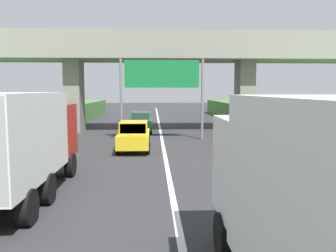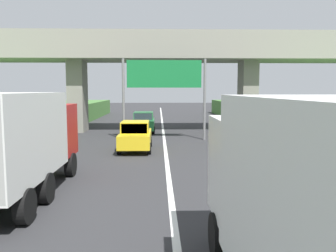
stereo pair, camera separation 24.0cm
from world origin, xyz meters
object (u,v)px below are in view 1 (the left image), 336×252
at_px(construction_barrel_4, 49,143).
at_px(truck_red, 18,140).
at_px(construction_barrel_3, 25,158).
at_px(car_green, 141,122).
at_px(overhead_highway_sign, 162,80).
at_px(car_yellow, 134,136).

bearing_deg(construction_barrel_4, truck_red, -79.29).
height_order(truck_red, construction_barrel_3, truck_red).
bearing_deg(construction_barrel_4, car_green, 59.77).
bearing_deg(construction_barrel_4, overhead_highway_sign, 31.68).
height_order(car_green, car_yellow, same).
bearing_deg(overhead_highway_sign, construction_barrel_3, -127.40).
distance_m(car_green, construction_barrel_3, 13.83).
xyz_separation_m(overhead_highway_sign, construction_barrel_4, (-6.66, -4.11, -3.78)).
height_order(car_green, construction_barrel_3, car_green).
height_order(overhead_highway_sign, truck_red, overhead_highway_sign).
xyz_separation_m(car_yellow, construction_barrel_3, (-4.72, -4.27, -0.40)).
height_order(overhead_highway_sign, car_green, overhead_highway_sign).
xyz_separation_m(overhead_highway_sign, car_green, (-1.65, 4.50, -3.38)).
height_order(car_green, construction_barrel_4, car_green).
relative_size(car_green, construction_barrel_4, 4.56).
bearing_deg(car_green, car_yellow, -90.69).
bearing_deg(construction_barrel_3, car_green, 69.58).
height_order(car_yellow, construction_barrel_4, car_yellow).
distance_m(overhead_highway_sign, car_green, 5.86).
bearing_deg(construction_barrel_4, car_yellow, -0.95).
bearing_deg(car_yellow, construction_barrel_3, -137.84).
bearing_deg(car_yellow, truck_red, -110.18).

